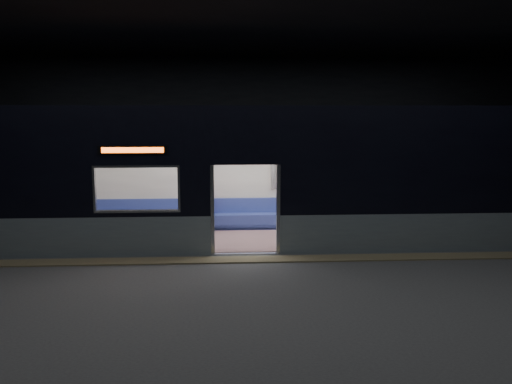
{
  "coord_description": "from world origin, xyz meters",
  "views": [
    {
      "loc": [
        -0.46,
        -10.91,
        3.24
      ],
      "look_at": [
        0.31,
        2.3,
        1.24
      ],
      "focal_mm": 38.0,
      "sensor_mm": 36.0,
      "label": 1
    }
  ],
  "objects": [
    {
      "name": "handbag",
      "position": [
        -0.97,
        3.34,
        0.66
      ],
      "size": [
        0.34,
        0.32,
        0.13
      ],
      "primitive_type": "cube",
      "rotation": [
        0.0,
        0.0,
        0.42
      ],
      "color": "black",
      "rests_on": "passenger"
    },
    {
      "name": "transit_map",
      "position": [
        1.31,
        3.85,
        1.44
      ],
      "size": [
        0.89,
        0.03,
        0.58
      ],
      "primitive_type": "cube",
      "color": "white",
      "rests_on": "metro_car"
    },
    {
      "name": "metro_car",
      "position": [
        -0.0,
        2.54,
        1.85
      ],
      "size": [
        18.0,
        3.04,
        3.35
      ],
      "color": "gray",
      "rests_on": "station_floor"
    },
    {
      "name": "tactile_strip",
      "position": [
        0.0,
        0.55,
        0.01
      ],
      "size": [
        22.8,
        0.5,
        0.03
      ],
      "primitive_type": "cube",
      "color": "#8C7F59",
      "rests_on": "station_floor"
    },
    {
      "name": "station_envelope",
      "position": [
        0.0,
        0.0,
        3.66
      ],
      "size": [
        24.0,
        14.0,
        5.0
      ],
      "color": "black",
      "rests_on": "station_floor"
    },
    {
      "name": "station_floor",
      "position": [
        0.0,
        0.0,
        -0.01
      ],
      "size": [
        24.0,
        14.0,
        0.01
      ],
      "primitive_type": "cube",
      "color": "#47494C",
      "rests_on": "ground"
    },
    {
      "name": "passenger",
      "position": [
        -1.0,
        3.55,
        0.76
      ],
      "size": [
        0.41,
        0.65,
        1.29
      ],
      "rotation": [
        0.0,
        0.0,
        0.2
      ],
      "color": "black",
      "rests_on": "metro_car"
    }
  ]
}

